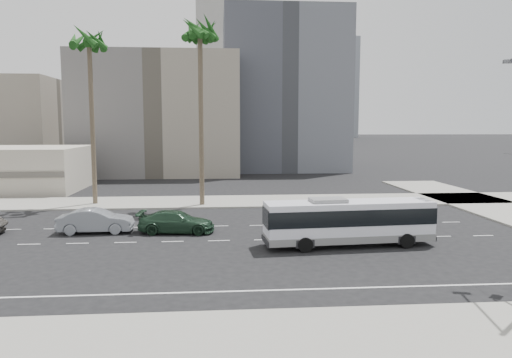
{
  "coord_description": "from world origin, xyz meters",
  "views": [
    {
      "loc": [
        -2.94,
        -30.11,
        7.5
      ],
      "look_at": [
        -0.26,
        4.0,
        3.59
      ],
      "focal_mm": 33.01,
      "sensor_mm": 36.0,
      "label": 1
    }
  ],
  "objects": [
    {
      "name": "palm_near",
      "position": [
        -4.56,
        13.49,
        15.39
      ],
      "size": [
        5.05,
        5.05,
        16.99
      ],
      "rotation": [
        0.0,
        0.0,
        -0.36
      ],
      "color": "brown",
      "rests_on": "ground"
    },
    {
      "name": "civic_tower",
      "position": [
        -2.0,
        250.0,
        38.83
      ],
      "size": [
        42.0,
        42.0,
        129.0
      ],
      "color": "#BBB8AF",
      "rests_on": "ground"
    },
    {
      "name": "midrise_gray_center",
      "position": [
        8.0,
        52.0,
        13.0
      ],
      "size": [
        20.0,
        20.0,
        26.0
      ],
      "primitive_type": "cube",
      "color": "#4B4E57",
      "rests_on": "ground"
    },
    {
      "name": "highrise_right",
      "position": [
        45.0,
        230.0,
        35.0
      ],
      "size": [
        26.0,
        26.0,
        70.0
      ],
      "primitive_type": "cube",
      "color": "slate",
      "rests_on": "ground"
    },
    {
      "name": "car_a",
      "position": [
        -5.97,
        2.64,
        0.77
      ],
      "size": [
        2.63,
        5.48,
        1.54
      ],
      "primitive_type": "imported",
      "rotation": [
        0.0,
        0.0,
        1.48
      ],
      "color": "#1F3C28",
      "rests_on": "ground"
    },
    {
      "name": "midrise_beige_west",
      "position": [
        -12.0,
        45.0,
        9.0
      ],
      "size": [
        24.0,
        18.0,
        18.0
      ],
      "primitive_type": "cube",
      "color": "slate",
      "rests_on": "ground"
    },
    {
      "name": "ground",
      "position": [
        0.0,
        0.0,
        0.0
      ],
      "size": [
        700.0,
        700.0,
        0.0
      ],
      "primitive_type": "plane",
      "color": "black",
      "rests_on": "ground"
    },
    {
      "name": "palm_mid",
      "position": [
        -14.68,
        14.92,
        14.74
      ],
      "size": [
        5.3,
        5.3,
        16.38
      ],
      "rotation": [
        0.0,
        0.0,
        0.37
      ],
      "color": "brown",
      "rests_on": "ground"
    },
    {
      "name": "city_bus",
      "position": [
        5.08,
        -1.83,
        1.59
      ],
      "size": [
        10.68,
        3.15,
        3.02
      ],
      "rotation": [
        0.0,
        0.0,
        0.08
      ],
      "color": "white",
      "rests_on": "ground"
    },
    {
      "name": "sidewalk_north",
      "position": [
        0.0,
        15.5,
        0.07
      ],
      "size": [
        120.0,
        7.0,
        0.15
      ],
      "primitive_type": "cube",
      "color": "gray",
      "rests_on": "ground"
    },
    {
      "name": "car_b",
      "position": [
        -11.6,
        3.05,
        0.84
      ],
      "size": [
        1.91,
        5.17,
        1.69
      ],
      "primitive_type": "imported",
      "rotation": [
        0.0,
        0.0,
        1.6
      ],
      "color": "gray",
      "rests_on": "ground"
    },
    {
      "name": "highrise_far",
      "position": [
        70.0,
        260.0,
        30.0
      ],
      "size": [
        22.0,
        22.0,
        60.0
      ],
      "primitive_type": "cube",
      "color": "slate",
      "rests_on": "ground"
    },
    {
      "name": "midrise_beige_far",
      "position": [
        -38.0,
        50.0,
        7.5
      ],
      "size": [
        18.0,
        16.0,
        15.0
      ],
      "primitive_type": "cube",
      "color": "slate",
      "rests_on": "ground"
    },
    {
      "name": "sidewalk_south",
      "position": [
        0.0,
        -15.5,
        0.07
      ],
      "size": [
        120.0,
        7.0,
        0.15
      ],
      "primitive_type": "cube",
      "color": "gray",
      "rests_on": "ground"
    }
  ]
}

